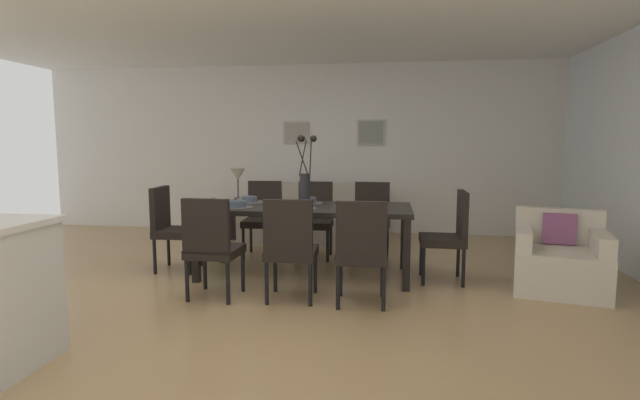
% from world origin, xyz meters
% --- Properties ---
extents(ground_plane, '(9.00, 9.00, 0.00)m').
position_xyz_m(ground_plane, '(0.00, 0.00, 0.00)').
color(ground_plane, tan).
extents(back_wall_panel, '(9.00, 0.10, 2.60)m').
position_xyz_m(back_wall_panel, '(0.00, 3.25, 1.30)').
color(back_wall_panel, silver).
rests_on(back_wall_panel, ground).
extents(ceiling_panel, '(9.00, 7.20, 0.08)m').
position_xyz_m(ceiling_panel, '(0.00, 0.40, 2.64)').
color(ceiling_panel, white).
extents(dining_table, '(2.20, 0.95, 0.74)m').
position_xyz_m(dining_table, '(0.21, 0.62, 0.67)').
color(dining_table, black).
rests_on(dining_table, ground).
extents(dining_chair_near_left, '(0.46, 0.46, 0.92)m').
position_xyz_m(dining_chair_near_left, '(-0.48, -0.28, 0.51)').
color(dining_chair_near_left, black).
rests_on(dining_chair_near_left, ground).
extents(dining_chair_near_right, '(0.46, 0.46, 0.92)m').
position_xyz_m(dining_chair_near_right, '(-0.47, 1.49, 0.51)').
color(dining_chair_near_right, black).
rests_on(dining_chair_near_right, ground).
extents(dining_chair_far_left, '(0.46, 0.46, 0.92)m').
position_xyz_m(dining_chair_far_left, '(0.23, -0.24, 0.51)').
color(dining_chair_far_left, black).
rests_on(dining_chair_far_left, ground).
extents(dining_chair_far_right, '(0.45, 0.45, 0.92)m').
position_xyz_m(dining_chair_far_right, '(0.18, 1.47, 0.51)').
color(dining_chair_far_right, black).
rests_on(dining_chair_far_right, ground).
extents(dining_chair_mid_left, '(0.46, 0.46, 0.92)m').
position_xyz_m(dining_chair_mid_left, '(0.85, -0.28, 0.51)').
color(dining_chair_mid_left, black).
rests_on(dining_chair_mid_left, ground).
extents(dining_chair_mid_right, '(0.46, 0.46, 0.92)m').
position_xyz_m(dining_chair_mid_right, '(0.87, 1.50, 0.51)').
color(dining_chair_mid_right, black).
rests_on(dining_chair_mid_right, ground).
extents(dining_chair_head_west, '(0.47, 0.47, 0.92)m').
position_xyz_m(dining_chair_head_west, '(-1.29, 0.63, 0.51)').
color(dining_chair_head_west, black).
rests_on(dining_chair_head_west, ground).
extents(dining_chair_head_east, '(0.44, 0.44, 0.92)m').
position_xyz_m(dining_chair_head_east, '(1.69, 0.60, 0.51)').
color(dining_chair_head_east, black).
rests_on(dining_chair_head_east, ground).
extents(centerpiece_vase, '(0.21, 0.23, 0.73)m').
position_xyz_m(centerpiece_vase, '(0.21, 0.62, 1.02)').
color(centerpiece_vase, '#232326').
rests_on(centerpiece_vase, dining_table).
extents(placemat_near_left, '(0.32, 0.32, 0.01)m').
position_xyz_m(placemat_near_left, '(-0.45, 0.41, 0.74)').
color(placemat_near_left, '#4C4742').
rests_on(placemat_near_left, dining_table).
extents(bowl_near_left, '(0.17, 0.17, 0.07)m').
position_xyz_m(bowl_near_left, '(-0.45, 0.41, 0.78)').
color(bowl_near_left, '#475166').
rests_on(bowl_near_left, dining_table).
extents(placemat_near_right, '(0.32, 0.32, 0.01)m').
position_xyz_m(placemat_near_right, '(-0.45, 0.83, 0.74)').
color(placemat_near_right, '#4C4742').
rests_on(placemat_near_right, dining_table).
extents(bowl_near_right, '(0.17, 0.17, 0.07)m').
position_xyz_m(bowl_near_right, '(-0.45, 0.83, 0.78)').
color(bowl_near_right, '#475166').
rests_on(bowl_near_right, dining_table).
extents(placemat_far_left, '(0.32, 0.32, 0.01)m').
position_xyz_m(placemat_far_left, '(0.21, 0.41, 0.74)').
color(placemat_far_left, '#4C4742').
rests_on(placemat_far_left, dining_table).
extents(bowl_far_left, '(0.17, 0.17, 0.07)m').
position_xyz_m(bowl_far_left, '(0.21, 0.41, 0.78)').
color(bowl_far_left, '#475166').
rests_on(bowl_far_left, dining_table).
extents(placemat_far_right, '(0.32, 0.32, 0.01)m').
position_xyz_m(placemat_far_right, '(0.21, 0.83, 0.74)').
color(placemat_far_right, '#4C4742').
rests_on(placemat_far_right, dining_table).
extents(bowl_far_right, '(0.17, 0.17, 0.07)m').
position_xyz_m(bowl_far_right, '(0.21, 0.83, 0.78)').
color(bowl_far_right, '#475166').
rests_on(bowl_far_right, dining_table).
extents(sofa, '(2.04, 0.84, 0.80)m').
position_xyz_m(sofa, '(0.01, 2.52, 0.28)').
color(sofa, '#A89E8E').
rests_on(sofa, ground).
extents(side_table, '(0.36, 0.36, 0.52)m').
position_xyz_m(side_table, '(-1.11, 2.51, 0.26)').
color(side_table, black).
rests_on(side_table, ground).
extents(table_lamp, '(0.22, 0.22, 0.51)m').
position_xyz_m(table_lamp, '(-1.11, 2.51, 0.89)').
color(table_lamp, '#4C4C51').
rests_on(table_lamp, side_table).
extents(armchair, '(0.96, 0.96, 0.75)m').
position_xyz_m(armchair, '(2.70, 0.47, 0.29)').
color(armchair, beige).
rests_on(armchair, ground).
extents(framed_picture_left, '(0.40, 0.03, 0.35)m').
position_xyz_m(framed_picture_left, '(-0.37, 3.18, 1.56)').
color(framed_picture_left, '#B2ADA3').
extents(framed_picture_center, '(0.42, 0.03, 0.39)m').
position_xyz_m(framed_picture_center, '(0.79, 3.18, 1.56)').
color(framed_picture_center, '#B2ADA3').
extents(potted_plant, '(0.36, 0.36, 0.67)m').
position_xyz_m(potted_plant, '(-1.29, 1.85, 0.37)').
color(potted_plant, brown).
rests_on(potted_plant, ground).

